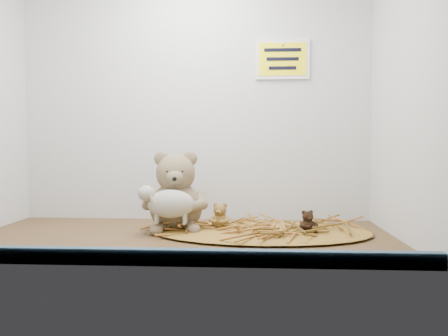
# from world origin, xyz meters

# --- Properties ---
(alcove_shell) EXTENTS (1.20, 0.60, 0.90)m
(alcove_shell) POSITION_xyz_m (0.00, 0.09, 0.45)
(alcove_shell) COLOR #3E2415
(alcove_shell) RESTS_ON ground
(front_rail) EXTENTS (1.19, 0.02, 0.04)m
(front_rail) POSITION_xyz_m (0.00, -0.29, 0.02)
(front_rail) COLOR #364F68
(front_rail) RESTS_ON shelf_floor
(straw_bed) EXTENTS (0.64, 0.37, 0.01)m
(straw_bed) POSITION_xyz_m (0.23, 0.06, 0.01)
(straw_bed) COLOR olive
(straw_bed) RESTS_ON shelf_floor
(main_teddy) EXTENTS (0.22, 0.23, 0.24)m
(main_teddy) POSITION_xyz_m (-0.04, 0.11, 0.12)
(main_teddy) COLOR #806D4F
(main_teddy) RESTS_ON shelf_floor
(toy_lamb) EXTENTS (0.18, 0.11, 0.11)m
(toy_lamb) POSITION_xyz_m (-0.04, 0.02, 0.09)
(toy_lamb) COLOR #AFAB9D
(toy_lamb) RESTS_ON main_teddy
(mini_teddy_tan) EXTENTS (0.07, 0.07, 0.08)m
(mini_teddy_tan) POSITION_xyz_m (0.10, 0.08, 0.05)
(mini_teddy_tan) COLOR brown
(mini_teddy_tan) RESTS_ON straw_bed
(mini_teddy_brown) EXTENTS (0.07, 0.07, 0.06)m
(mini_teddy_brown) POSITION_xyz_m (0.36, 0.04, 0.04)
(mini_teddy_brown) COLOR black
(mini_teddy_brown) RESTS_ON straw_bed
(wall_sign) EXTENTS (0.16, 0.01, 0.11)m
(wall_sign) POSITION_xyz_m (0.30, 0.29, 0.55)
(wall_sign) COLOR #FFEA0D
(wall_sign) RESTS_ON back_wall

